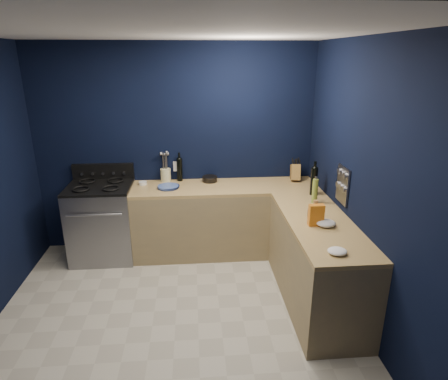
{
  "coord_description": "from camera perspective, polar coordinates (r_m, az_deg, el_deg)",
  "views": [
    {
      "loc": [
        0.22,
        -3.04,
        2.44
      ],
      "look_at": [
        0.55,
        1.0,
        1.0
      ],
      "focal_mm": 30.66,
      "sensor_mm": 36.0,
      "label": 1
    }
  ],
  "objects": [
    {
      "name": "wine_bottle_back",
      "position": [
        4.94,
        -6.63,
        3.0
      ],
      "size": [
        0.09,
        0.09,
        0.29
      ],
      "primitive_type": "cylinder",
      "rotation": [
        0.0,
        0.0,
        -0.38
      ],
      "color": "black",
      "rests_on": "top_back"
    },
    {
      "name": "cab_back",
      "position": [
        4.92,
        0.17,
        -4.56
      ],
      "size": [
        2.3,
        0.63,
        0.86
      ],
      "primitive_type": "cube",
      "color": "#8D784F",
      "rests_on": "floor"
    },
    {
      "name": "oil_bottle",
      "position": [
        4.28,
        13.41,
        -0.15
      ],
      "size": [
        0.08,
        0.08,
        0.27
      ],
      "primitive_type": "cylinder",
      "rotation": [
        0.0,
        0.0,
        -0.23
      ],
      "color": "olive",
      "rests_on": "top_right"
    },
    {
      "name": "crouton_bag",
      "position": [
        3.73,
        13.58,
        -3.66
      ],
      "size": [
        0.14,
        0.07,
        0.21
      ],
      "primitive_type": "cube",
      "rotation": [
        0.0,
        0.0,
        0.0
      ],
      "color": "red",
      "rests_on": "top_right"
    },
    {
      "name": "gas_range",
      "position": [
        5.01,
        -17.58,
        -4.69
      ],
      "size": [
        0.76,
        0.66,
        0.92
      ],
      "primitive_type": "cube",
      "color": "gray",
      "rests_on": "floor"
    },
    {
      "name": "ceiling",
      "position": [
        3.06,
        -9.51,
        22.52
      ],
      "size": [
        3.5,
        3.5,
        0.02
      ],
      "primitive_type": "cube",
      "color": "silver",
      "rests_on": "ground"
    },
    {
      "name": "lemon_basket",
      "position": [
        4.9,
        -2.13,
        1.66
      ],
      "size": [
        0.23,
        0.23,
        0.07
      ],
      "primitive_type": "cylinder",
      "rotation": [
        0.0,
        0.0,
        -0.26
      ],
      "color": "black",
      "rests_on": "top_back"
    },
    {
      "name": "towel_front",
      "position": [
        3.76,
        14.96,
        -4.79
      ],
      "size": [
        0.22,
        0.21,
        0.06
      ],
      "primitive_type": "ellipsoid",
      "rotation": [
        0.0,
        0.0,
        0.31
      ],
      "color": "white",
      "rests_on": "top_right"
    },
    {
      "name": "wall_back",
      "position": [
        4.94,
        -7.14,
        6.05
      ],
      "size": [
        3.5,
        0.02,
        2.6
      ],
      "primitive_type": "cube",
      "color": "black",
      "rests_on": "ground"
    },
    {
      "name": "plate_stack",
      "position": [
        4.71,
        -8.32,
        0.47
      ],
      "size": [
        0.31,
        0.31,
        0.03
      ],
      "primitive_type": "cylinder",
      "rotation": [
        0.0,
        0.0,
        -0.23
      ],
      "color": "#354D99",
      "rests_on": "top_back"
    },
    {
      "name": "spice_panel",
      "position": [
        4.1,
        17.29,
        0.73
      ],
      "size": [
        0.02,
        0.28,
        0.38
      ],
      "primitive_type": "cube",
      "color": "gray",
      "rests_on": "wall_right"
    },
    {
      "name": "oven_door",
      "position": [
        4.74,
        -18.36,
        -6.35
      ],
      "size": [
        0.59,
        0.02,
        0.42
      ],
      "primitive_type": "cube",
      "color": "black",
      "rests_on": "gas_range"
    },
    {
      "name": "wall_right",
      "position": [
        3.6,
        20.99,
        -0.27
      ],
      "size": [
        0.02,
        3.5,
        2.6
      ],
      "primitive_type": "cube",
      "color": "black",
      "rests_on": "ground"
    },
    {
      "name": "backguard",
      "position": [
        5.09,
        -17.55,
        2.66
      ],
      "size": [
        0.76,
        0.06,
        0.2
      ],
      "primitive_type": "cube",
      "color": "black",
      "rests_on": "gas_range"
    },
    {
      "name": "utensil_crock",
      "position": [
        4.96,
        -8.69,
        2.23
      ],
      "size": [
        0.15,
        0.15,
        0.16
      ],
      "primitive_type": "cylinder",
      "rotation": [
        0.0,
        0.0,
        -0.18
      ],
      "color": "#F5EFC5",
      "rests_on": "top_back"
    },
    {
      "name": "wall_outlet",
      "position": [
        4.97,
        -7.04,
        3.53
      ],
      "size": [
        0.09,
        0.02,
        0.13
      ],
      "primitive_type": "cube",
      "color": "white",
      "rests_on": "wall_back"
    },
    {
      "name": "towel_end",
      "position": [
        3.29,
        16.54,
        -8.74
      ],
      "size": [
        0.18,
        0.17,
        0.05
      ],
      "primitive_type": "ellipsoid",
      "rotation": [
        0.0,
        0.0,
        0.19
      ],
      "color": "white",
      "rests_on": "top_right"
    },
    {
      "name": "spice_jar_near",
      "position": [
        4.11,
        13.48,
        -2.22
      ],
      "size": [
        0.05,
        0.05,
        0.11
      ],
      "primitive_type": "cylinder",
      "rotation": [
        0.0,
        0.0,
        -0.08
      ],
      "color": "olive",
      "rests_on": "top_right"
    },
    {
      "name": "cab_right",
      "position": [
        4.07,
        13.59,
        -10.63
      ],
      "size": [
        0.63,
        1.67,
        0.86
      ],
      "primitive_type": "cube",
      "color": "#8D784F",
      "rests_on": "floor"
    },
    {
      "name": "ramekin",
      "position": [
        4.9,
        -12.0,
        1.01
      ],
      "size": [
        0.12,
        0.12,
        0.04
      ],
      "primitive_type": "cylinder",
      "rotation": [
        0.0,
        0.0,
        0.22
      ],
      "color": "white",
      "rests_on": "top_back"
    },
    {
      "name": "cooktop",
      "position": [
        4.85,
        -18.15,
        0.45
      ],
      "size": [
        0.76,
        0.66,
        0.03
      ],
      "primitive_type": "cube",
      "color": "black",
      "rests_on": "gas_range"
    },
    {
      "name": "top_back",
      "position": [
        4.76,
        0.17,
        0.4
      ],
      "size": [
        2.3,
        0.63,
        0.04
      ],
      "primitive_type": "cube",
      "color": "olive",
      "rests_on": "cab_back"
    },
    {
      "name": "knife_block",
      "position": [
        5.03,
        10.57,
        2.6
      ],
      "size": [
        0.15,
        0.26,
        0.25
      ],
      "primitive_type": "cube",
      "rotation": [
        -0.31,
        0.0,
        -0.14
      ],
      "color": "olive",
      "rests_on": "top_back"
    },
    {
      "name": "wine_bottle_right",
      "position": [
        4.52,
        13.25,
        1.25
      ],
      "size": [
        0.1,
        0.1,
        0.32
      ],
      "primitive_type": "cylinder",
      "rotation": [
        0.0,
        0.0,
        -0.26
      ],
      "color": "black",
      "rests_on": "top_right"
    },
    {
      "name": "wall_front",
      "position": [
        1.73,
        -11.6,
        -22.12
      ],
      "size": [
        3.5,
        0.02,
        2.6
      ],
      "primitive_type": "cube",
      "color": "black",
      "rests_on": "ground"
    },
    {
      "name": "top_right",
      "position": [
        3.87,
        14.12,
        -4.84
      ],
      "size": [
        0.63,
        1.67,
        0.04
      ],
      "primitive_type": "cube",
      "color": "olive",
      "rests_on": "cab_right"
    },
    {
      "name": "spice_jar_far",
      "position": [
        3.93,
        12.63,
        -3.36
      ],
      "size": [
        0.05,
        0.05,
        0.08
      ],
      "primitive_type": "cylinder",
      "rotation": [
        0.0,
        0.0,
        0.08
      ],
      "color": "olive",
      "rests_on": "top_right"
    },
    {
      "name": "floor",
      "position": [
        3.91,
        -7.26,
        -19.42
      ],
      "size": [
        3.5,
        3.5,
        0.02
      ],
      "primitive_type": "cube",
      "color": "#A9A493",
      "rests_on": "ground"
    }
  ]
}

